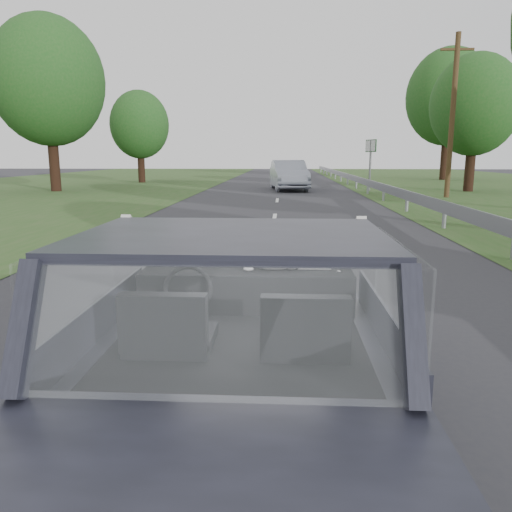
# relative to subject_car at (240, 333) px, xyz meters

# --- Properties ---
(ground) EXTENTS (140.00, 140.00, 0.00)m
(ground) POSITION_rel_subject_car_xyz_m (0.00, 0.00, -0.72)
(ground) COLOR #323135
(ground) RESTS_ON ground
(subject_car) EXTENTS (1.80, 4.00, 1.45)m
(subject_car) POSITION_rel_subject_car_xyz_m (0.00, 0.00, 0.00)
(subject_car) COLOR black
(subject_car) RESTS_ON ground
(dashboard) EXTENTS (1.58, 0.45, 0.30)m
(dashboard) POSITION_rel_subject_car_xyz_m (0.00, 0.62, 0.12)
(dashboard) COLOR black
(dashboard) RESTS_ON subject_car
(driver_seat) EXTENTS (0.50, 0.72, 0.42)m
(driver_seat) POSITION_rel_subject_car_xyz_m (-0.40, -0.29, 0.16)
(driver_seat) COLOR black
(driver_seat) RESTS_ON subject_car
(passenger_seat) EXTENTS (0.50, 0.72, 0.42)m
(passenger_seat) POSITION_rel_subject_car_xyz_m (0.40, -0.29, 0.16)
(passenger_seat) COLOR black
(passenger_seat) RESTS_ON subject_car
(steering_wheel) EXTENTS (0.36, 0.36, 0.04)m
(steering_wheel) POSITION_rel_subject_car_xyz_m (-0.40, 0.33, 0.20)
(steering_wheel) COLOR black
(steering_wheel) RESTS_ON dashboard
(cat) EXTENTS (0.53, 0.21, 0.23)m
(cat) POSITION_rel_subject_car_xyz_m (0.21, 0.63, 0.35)
(cat) COLOR #A1A1A1
(cat) RESTS_ON dashboard
(guardrail) EXTENTS (0.05, 90.00, 0.32)m
(guardrail) POSITION_rel_subject_car_xyz_m (4.30, 10.00, -0.15)
(guardrail) COLOR #9A9CA2
(guardrail) RESTS_ON ground
(other_car) EXTENTS (2.50, 5.11, 1.62)m
(other_car) POSITION_rel_subject_car_xyz_m (0.54, 24.75, 0.08)
(other_car) COLOR #AFB4C8
(other_car) RESTS_ON ground
(highway_sign) EXTENTS (0.47, 1.05, 2.69)m
(highway_sign) POSITION_rel_subject_car_xyz_m (4.84, 24.14, 0.62)
(highway_sign) COLOR #15451A
(highway_sign) RESTS_ON ground
(utility_pole) EXTENTS (0.25, 0.25, 7.01)m
(utility_pole) POSITION_rel_subject_car_xyz_m (7.61, 19.99, 2.78)
(utility_pole) COLOR #4C371D
(utility_pole) RESTS_ON ground
(tree_2) EXTENTS (5.25, 5.25, 6.79)m
(tree_2) POSITION_rel_subject_car_xyz_m (9.99, 24.02, 2.67)
(tree_2) COLOR #1A4C18
(tree_2) RESTS_ON ground
(tree_3) EXTENTS (7.76, 7.76, 9.63)m
(tree_3) POSITION_rel_subject_car_xyz_m (12.75, 37.31, 4.09)
(tree_3) COLOR #1A4C18
(tree_3) RESTS_ON ground
(tree_5) EXTENTS (6.19, 6.19, 8.60)m
(tree_5) POSITION_rel_subject_car_xyz_m (-11.81, 22.99, 3.58)
(tree_5) COLOR #1A4C18
(tree_5) RESTS_ON ground
(tree_6) EXTENTS (4.22, 4.22, 6.10)m
(tree_6) POSITION_rel_subject_car_xyz_m (-9.73, 31.96, 2.32)
(tree_6) COLOR #1A4C18
(tree_6) RESTS_ON ground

